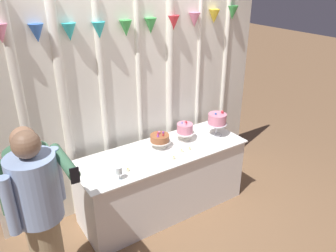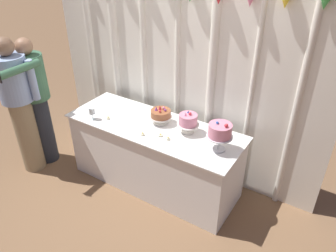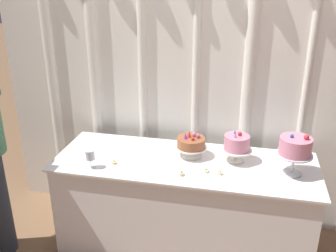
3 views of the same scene
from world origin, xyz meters
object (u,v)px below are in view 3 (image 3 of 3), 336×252
at_px(cake_display_leftmost, 191,144).
at_px(tealight_far_left, 114,162).
at_px(tealight_near_right, 206,171).
at_px(cake_display_rightmost, 295,148).
at_px(tealight_far_right, 220,173).
at_px(wine_glass, 90,155).
at_px(cake_table, 184,205).
at_px(cake_display_center, 237,144).
at_px(tealight_near_left, 181,174).

bearing_deg(cake_display_leftmost, tealight_far_left, -155.37).
height_order(cake_display_leftmost, tealight_near_right, cake_display_leftmost).
xyz_separation_m(cake_display_rightmost, tealight_far_right, (-0.50, -0.12, -0.19)).
height_order(wine_glass, tealight_far_left, wine_glass).
distance_m(cake_display_rightmost, tealight_far_right, 0.55).
relative_size(cake_table, cake_display_center, 8.04).
bearing_deg(tealight_near_right, tealight_far_right, -6.86).
relative_size(cake_display_leftmost, cake_display_rightmost, 0.77).
distance_m(cake_display_leftmost, tealight_far_right, 0.36).
bearing_deg(tealight_near_right, cake_display_rightmost, 10.05).
height_order(cake_table, cake_display_rightmost, cake_display_rightmost).
bearing_deg(wine_glass, cake_display_leftmost, 26.59).
distance_m(cake_table, tealight_far_left, 0.67).
bearing_deg(cake_display_rightmost, cake_display_center, 164.64).
relative_size(tealight_near_right, tealight_far_right, 1.20).
bearing_deg(cake_display_center, cake_display_leftmost, 178.23).
relative_size(cake_display_rightmost, tealight_near_right, 6.94).
height_order(cake_display_rightmost, wine_glass, cake_display_rightmost).
bearing_deg(tealight_near_left, cake_display_leftmost, 86.80).
height_order(cake_display_rightmost, tealight_near_left, cake_display_rightmost).
xyz_separation_m(cake_display_center, tealight_far_left, (-0.89, -0.24, -0.13)).
xyz_separation_m(tealight_far_left, tealight_near_right, (0.69, 0.02, -0.00)).
distance_m(tealight_near_left, tealight_far_right, 0.28).
bearing_deg(tealight_far_left, tealight_near_right, 1.73).
bearing_deg(tealight_far_right, wine_glass, -173.73).
bearing_deg(cake_display_center, tealight_near_left, -140.31).
distance_m(wine_glass, tealight_far_left, 0.19).
relative_size(cake_table, tealight_far_left, 47.09).
height_order(cake_display_center, tealight_far_left, cake_display_center).
bearing_deg(cake_display_leftmost, cake_table, -108.10).
distance_m(tealight_far_left, tealight_near_right, 0.69).
bearing_deg(wine_glass, cake_table, 20.77).
bearing_deg(cake_display_center, cake_table, -167.39).
xyz_separation_m(cake_display_rightmost, tealight_far_left, (-1.29, -0.13, -0.20)).
height_order(cake_display_center, tealight_far_right, cake_display_center).
relative_size(wine_glass, tealight_near_left, 3.70).
height_order(cake_display_leftmost, cake_display_center, cake_display_center).
bearing_deg(cake_display_rightmost, wine_glass, -171.21).
height_order(cake_display_leftmost, cake_display_rightmost, cake_display_rightmost).
bearing_deg(tealight_near_right, tealight_far_left, -178.27).
height_order(cake_display_center, tealight_near_right, cake_display_center).
relative_size(cake_display_leftmost, tealight_far_right, 6.44).
bearing_deg(cake_display_center, tealight_far_left, -164.99).
relative_size(cake_display_leftmost, cake_display_center, 0.99).
xyz_separation_m(cake_table, tealight_near_right, (0.18, -0.13, 0.41)).
xyz_separation_m(cake_display_center, tealight_near_left, (-0.36, -0.30, -0.13)).
xyz_separation_m(cake_table, cake_display_center, (0.38, 0.08, 0.54)).
bearing_deg(tealight_far_right, tealight_near_right, 173.14).
distance_m(cake_display_leftmost, wine_glass, 0.76).
distance_m(wine_glass, tealight_near_left, 0.67).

